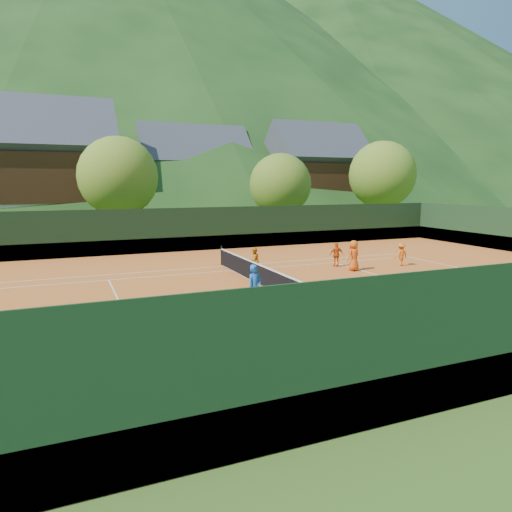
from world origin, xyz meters
name	(u,v)px	position (x,y,z in m)	size (l,w,h in m)	color
ground	(263,287)	(0.00, 0.00, 0.00)	(400.00, 400.00, 0.00)	#304F18
clay_court	(263,286)	(0.00, 0.00, 0.01)	(40.00, 24.00, 0.02)	#C75D20
mountain_far	(109,40)	(10.00, 160.00, 55.00)	(280.00, 280.00, 110.00)	#173412
mountain_far_right	(319,76)	(90.00, 150.00, 47.50)	(260.00, 260.00, 95.00)	black
coach	(255,287)	(-1.86, -3.45, 0.87)	(0.62, 0.41, 1.70)	blue
student_a	(254,260)	(0.82, 3.07, 0.69)	(0.65, 0.51, 1.33)	orange
student_b	(337,255)	(5.77, 2.92, 0.71)	(0.81, 0.34, 1.38)	#E45914
student_c	(354,256)	(5.96, 1.55, 0.84)	(0.80, 0.52, 1.64)	#E25814
student_d	(401,254)	(9.28, 1.72, 0.68)	(0.85, 0.49, 1.31)	orange
tennis_ball_0	(147,366)	(-6.47, -7.38, 0.05)	(0.07, 0.07, 0.07)	#CAE025
tennis_ball_1	(262,367)	(-3.78, -8.55, 0.05)	(0.07, 0.07, 0.07)	#CAE025
tennis_ball_2	(360,357)	(-1.09, -8.98, 0.05)	(0.07, 0.07, 0.07)	#CAE025
tennis_ball_3	(312,342)	(-1.69, -7.47, 0.05)	(0.07, 0.07, 0.07)	#CAE025
tennis_ball_4	(219,296)	(-2.51, -1.12, 0.05)	(0.07, 0.07, 0.07)	#CAE025
tennis_ball_5	(373,288)	(4.28, -2.39, 0.05)	(0.07, 0.07, 0.07)	#CAE025
tennis_ball_6	(369,305)	(2.35, -4.70, 0.05)	(0.07, 0.07, 0.07)	#CAE025
tennis_ball_7	(357,319)	(0.88, -6.00, 0.05)	(0.07, 0.07, 0.07)	#CAE025
tennis_ball_8	(264,306)	(-1.41, -3.27, 0.05)	(0.07, 0.07, 0.07)	#CAE025
tennis_ball_9	(307,337)	(-1.61, -6.98, 0.05)	(0.07, 0.07, 0.07)	#CAE025
tennis_ball_10	(260,360)	(-3.64, -8.11, 0.05)	(0.07, 0.07, 0.07)	#CAE025
tennis_ball_11	(15,418)	(-9.33, -9.01, 0.05)	(0.07, 0.07, 0.07)	#CAE025
tennis_ball_12	(417,294)	(5.30, -4.04, 0.05)	(0.07, 0.07, 0.07)	#CAE025
tennis_ball_13	(70,363)	(-8.29, -6.36, 0.05)	(0.07, 0.07, 0.07)	#CAE025
tennis_ball_14	(85,389)	(-7.99, -8.17, 0.05)	(0.07, 0.07, 0.07)	#CAE025
tennis_ball_15	(261,293)	(-0.70, -1.33, 0.05)	(0.07, 0.07, 0.07)	#CAE025
tennis_ball_16	(53,423)	(-8.64, -9.49, 0.05)	(0.07, 0.07, 0.07)	#CAE025
tennis_ball_17	(114,343)	(-7.08, -5.29, 0.05)	(0.07, 0.07, 0.07)	#CAE025
tennis_ball_18	(348,285)	(3.59, -1.46, 0.05)	(0.07, 0.07, 0.07)	#CAE025
tennis_ball_19	(414,286)	(6.23, -2.79, 0.05)	(0.07, 0.07, 0.07)	#CAE025
tennis_ball_20	(358,304)	(2.10, -4.34, 0.05)	(0.07, 0.07, 0.07)	#CAE025
tennis_ball_21	(189,342)	(-5.01, -6.00, 0.05)	(0.07, 0.07, 0.07)	#CAE025
tennis_ball_22	(342,289)	(2.96, -1.92, 0.05)	(0.07, 0.07, 0.07)	#CAE025
court_lines	(263,286)	(0.00, 0.00, 0.02)	(23.83, 11.03, 0.00)	white
tennis_net	(263,275)	(0.00, 0.00, 0.52)	(0.10, 12.07, 1.10)	black
perimeter_fence	(263,259)	(0.00, 0.00, 1.27)	(40.40, 24.24, 3.00)	black
ball_hopper	(142,313)	(-6.19, -4.89, 0.77)	(0.57, 0.57, 1.00)	black
chalet_left	(41,173)	(-10.00, 30.00, 5.65)	(13.80, 9.93, 12.92)	beige
chalet_mid	(194,180)	(6.00, 34.00, 4.99)	(12.65, 8.82, 11.45)	beige
chalet_right	(315,178)	(20.00, 30.00, 5.26)	(11.50, 8.82, 11.91)	beige
tree_b	(118,177)	(-4.00, 20.00, 5.19)	(6.40, 6.40, 8.40)	#422B1A
tree_c	(280,185)	(10.00, 19.00, 4.54)	(5.60, 5.60, 7.35)	#3F2819
tree_d	(382,175)	(22.00, 20.00, 5.52)	(6.80, 6.80, 8.93)	#3D2718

